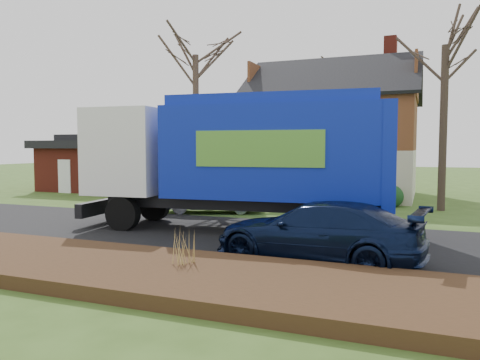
% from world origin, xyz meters
% --- Properties ---
extents(ground, '(120.00, 120.00, 0.00)m').
position_xyz_m(ground, '(0.00, 0.00, 0.00)').
color(ground, '#334D19').
rests_on(ground, ground).
extents(road, '(80.00, 7.00, 0.02)m').
position_xyz_m(road, '(0.00, 0.00, 0.01)').
color(road, black).
rests_on(road, ground).
extents(mulch_verge, '(80.00, 3.50, 0.30)m').
position_xyz_m(mulch_verge, '(0.00, -5.30, 0.15)').
color(mulch_verge, black).
rests_on(mulch_verge, ground).
extents(main_house, '(12.95, 8.95, 9.26)m').
position_xyz_m(main_house, '(1.49, 13.91, 4.03)').
color(main_house, beige).
rests_on(main_house, ground).
extents(ranch_house, '(9.80, 8.20, 3.70)m').
position_xyz_m(ranch_house, '(-12.00, 13.00, 1.81)').
color(ranch_house, maroon).
rests_on(ranch_house, ground).
extents(garbage_truck, '(10.90, 3.83, 4.58)m').
position_xyz_m(garbage_truck, '(1.21, 1.00, 2.64)').
color(garbage_truck, black).
rests_on(garbage_truck, ground).
extents(silver_sedan, '(4.69, 3.08, 1.46)m').
position_xyz_m(silver_sedan, '(-1.62, 4.65, 0.73)').
color(silver_sedan, '#999CA0').
rests_on(silver_sedan, ground).
extents(navy_wagon, '(5.45, 2.70, 1.52)m').
position_xyz_m(navy_wagon, '(4.60, -2.42, 0.76)').
color(navy_wagon, black).
rests_on(navy_wagon, ground).
extents(tree_front_west, '(3.63, 3.63, 10.80)m').
position_xyz_m(tree_front_west, '(-4.45, 8.69, 8.90)').
color(tree_front_west, '#47352A').
rests_on(tree_front_west, ground).
extents(tree_front_east, '(3.81, 3.81, 10.57)m').
position_xyz_m(tree_front_east, '(7.77, 9.07, 8.60)').
color(tree_front_east, '#392C22').
rests_on(tree_front_east, ground).
extents(tree_back, '(3.40, 3.40, 10.76)m').
position_xyz_m(tree_back, '(1.51, 22.39, 8.97)').
color(tree_back, '#3D2F24').
rests_on(tree_back, ground).
extents(grass_clump_mid, '(0.31, 0.26, 0.87)m').
position_xyz_m(grass_clump_mid, '(2.18, -4.89, 0.73)').
color(grass_clump_mid, '#A58748').
rests_on(grass_clump_mid, mulch_verge).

